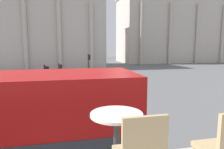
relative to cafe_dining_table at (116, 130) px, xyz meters
name	(u,v)px	position (x,y,z in m)	size (l,w,h in m)	color
cafe_dining_table	(116,130)	(0.00, 0.00, 0.00)	(0.60, 0.60, 0.73)	#2D2D30
plaza_building_left	(32,30)	(-9.01, 50.36, 5.01)	(34.71, 16.53, 17.80)	#BCB2A8
plaza_building_right	(170,30)	(33.01, 60.03, 6.58)	(33.87, 17.07, 20.93)	#BCB2A8
traffic_light_near	(46,83)	(-2.02, 11.98, -1.50)	(0.42, 0.24, 3.65)	black
traffic_light_mid	(60,75)	(-1.32, 17.16, -1.70)	(0.42, 0.24, 3.33)	black
traffic_light_far	(89,64)	(2.16, 24.55, -1.31)	(0.42, 0.24, 3.97)	black
pedestrian_white	(7,79)	(-8.05, 24.76, -2.98)	(0.32, 0.32, 1.61)	#282B33
pedestrian_yellow	(81,81)	(0.84, 20.94, -2.89)	(0.32, 0.32, 1.74)	#282B33
pedestrian_blue	(113,80)	(4.59, 20.42, -2.88)	(0.32, 0.32, 1.76)	#282B33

